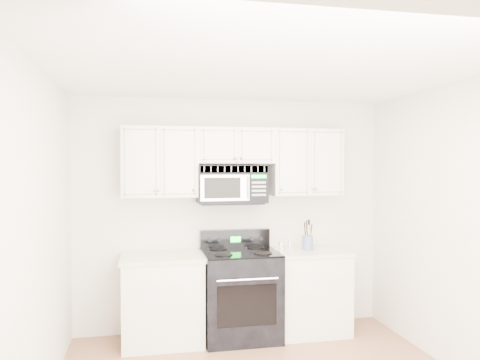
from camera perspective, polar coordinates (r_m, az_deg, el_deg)
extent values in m
cube|color=white|center=(3.69, 4.19, 13.34)|extent=(3.50, 3.50, 0.01)
cube|color=beige|center=(5.35, -0.97, -4.21)|extent=(3.50, 0.01, 2.60)
cube|color=beige|center=(2.07, 17.85, -14.09)|extent=(3.50, 0.01, 2.60)
cube|color=beige|center=(3.61, -23.94, -7.32)|extent=(0.01, 3.50, 2.60)
cube|color=beige|center=(4.46, 26.43, -5.62)|extent=(0.01, 3.50, 2.60)
cube|color=silver|center=(5.12, -9.41, -14.33)|extent=(0.82, 0.63, 0.88)
cube|color=beige|center=(5.01, -9.44, -9.27)|extent=(0.86, 0.65, 0.04)
cube|color=black|center=(5.28, -9.40, -18.28)|extent=(0.82, 0.55, 0.10)
cube|color=silver|center=(5.42, 8.25, -13.41)|extent=(0.82, 0.63, 0.88)
cube|color=beige|center=(5.32, 8.27, -8.63)|extent=(0.86, 0.65, 0.04)
cube|color=black|center=(5.57, 8.08, -17.19)|extent=(0.82, 0.55, 0.10)
cube|color=black|center=(5.18, 0.03, -13.87)|extent=(0.80, 0.68, 0.92)
cube|color=black|center=(4.86, 0.89, -15.06)|extent=(0.61, 0.01, 0.42)
cylinder|color=white|center=(4.77, 0.95, -12.04)|extent=(0.63, 0.02, 0.02)
cube|color=black|center=(5.08, 0.03, -8.81)|extent=(0.80, 0.68, 0.02)
cube|color=black|center=(5.35, -0.62, -7.18)|extent=(0.80, 0.08, 0.21)
cube|color=#0BD627|center=(5.31, -0.53, -7.25)|extent=(0.12, 0.00, 0.06)
cube|color=silver|center=(5.07, -9.79, 2.17)|extent=(0.80, 0.33, 0.75)
cube|color=silver|center=(5.38, 7.98, 2.15)|extent=(0.80, 0.33, 0.75)
cube|color=silver|center=(5.16, -0.64, 4.18)|extent=(0.84, 0.33, 0.39)
sphere|color=#B39743|center=(4.89, -9.93, -1.28)|extent=(0.03, 0.03, 0.03)
sphere|color=#B39743|center=(4.91, -5.73, -1.25)|extent=(0.03, 0.03, 0.03)
sphere|color=#B39743|center=(5.10, 5.07, -1.13)|extent=(0.03, 0.03, 0.03)
sphere|color=#B39743|center=(5.21, 8.87, -1.08)|extent=(0.03, 0.03, 0.03)
sphere|color=#B39743|center=(4.97, -0.56, 2.72)|extent=(0.03, 0.03, 0.03)
sphere|color=#B39743|center=(4.98, 0.11, 2.72)|extent=(0.03, 0.03, 0.03)
cylinder|color=red|center=(4.97, -0.36, 2.06)|extent=(0.01, 0.00, 0.11)
sphere|color=#B39743|center=(4.97, -0.36, 1.34)|extent=(0.04, 0.04, 0.04)
cube|color=black|center=(5.13, -1.06, -0.47)|extent=(0.75, 0.37, 0.41)
cube|color=#A19A88|center=(4.95, -0.67, 1.33)|extent=(0.73, 0.01, 0.07)
cube|color=#B8B8B8|center=(4.93, -1.82, -0.97)|extent=(0.52, 0.01, 0.28)
cube|color=black|center=(4.92, -2.15, -0.97)|extent=(0.39, 0.01, 0.22)
cube|color=black|center=(5.00, 2.30, -0.93)|extent=(0.20, 0.01, 0.28)
cube|color=#0BD627|center=(4.99, 2.32, 0.43)|extent=(0.16, 0.00, 0.03)
cylinder|color=white|center=(4.94, 1.08, -0.96)|extent=(0.02, 0.02, 0.24)
cylinder|color=slate|center=(5.30, 8.25, -7.59)|extent=(0.12, 0.12, 0.15)
cylinder|color=#9C7F4A|center=(5.30, 8.60, -6.75)|extent=(0.01, 0.01, 0.27)
cylinder|color=black|center=(5.31, 7.97, -6.62)|extent=(0.01, 0.01, 0.29)
cylinder|color=#9C7F4A|center=(5.25, 8.19, -6.60)|extent=(0.01, 0.01, 0.31)
cylinder|color=black|center=(5.30, 8.60, -6.75)|extent=(0.01, 0.01, 0.27)
cylinder|color=#9C7F4A|center=(5.31, 7.96, -6.62)|extent=(0.01, 0.01, 0.29)
cylinder|color=black|center=(5.25, 8.20, -6.60)|extent=(0.01, 0.01, 0.31)
cylinder|color=silver|center=(5.13, 5.04, -8.28)|extent=(0.04, 0.04, 0.09)
cylinder|color=white|center=(5.12, 5.04, -7.70)|extent=(0.04, 0.04, 0.02)
cylinder|color=silver|center=(5.26, 6.08, -8.06)|extent=(0.04, 0.04, 0.08)
cylinder|color=white|center=(5.25, 6.09, -7.55)|extent=(0.04, 0.04, 0.02)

